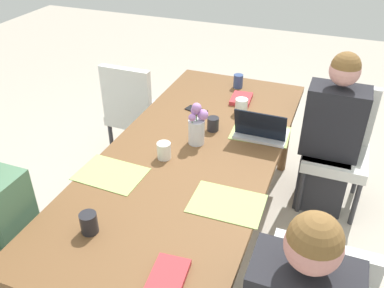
# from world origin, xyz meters

# --- Properties ---
(ground_plane) EXTENTS (10.00, 10.00, 0.00)m
(ground_plane) POSITION_xyz_m (0.00, 0.00, 0.00)
(ground_plane) COLOR #B2A899
(dining_table) EXTENTS (2.32, 0.98, 0.75)m
(dining_table) POSITION_xyz_m (0.00, 0.00, 0.68)
(dining_table) COLOR brown
(dining_table) RESTS_ON ground_plane
(chair_near_left_mid) EXTENTS (0.44, 0.44, 0.90)m
(chair_near_left_mid) POSITION_xyz_m (0.85, -0.82, 0.50)
(chair_near_left_mid) COLOR silver
(chair_near_left_mid) RESTS_ON ground_plane
(person_near_left_mid) EXTENTS (0.36, 0.40, 1.19)m
(person_near_left_mid) POSITION_xyz_m (0.77, -0.76, 0.53)
(person_near_left_mid) COLOR #2D2D33
(person_near_left_mid) RESTS_ON ground_plane
(chair_far_right_near) EXTENTS (0.44, 0.44, 0.90)m
(chair_far_right_near) POSITION_xyz_m (0.78, 0.81, 0.50)
(chair_far_right_near) COLOR silver
(chair_far_right_near) RESTS_ON ground_plane
(flower_vase) EXTENTS (0.11, 0.11, 0.27)m
(flower_vase) POSITION_xyz_m (0.10, 0.01, 0.87)
(flower_vase) COLOR silver
(flower_vase) RESTS_ON dining_table
(placemat_near_left_near) EXTENTS (0.27, 0.37, 0.00)m
(placemat_near_left_near) POSITION_xyz_m (-0.38, -0.33, 0.75)
(placemat_near_left_near) COLOR #9EBC66
(placemat_near_left_near) RESTS_ON dining_table
(placemat_near_left_mid) EXTENTS (0.28, 0.37, 0.00)m
(placemat_near_left_mid) POSITION_xyz_m (0.35, -0.33, 0.75)
(placemat_near_left_mid) COLOR #9EBC66
(placemat_near_left_mid) RESTS_ON dining_table
(placemat_far_left_far) EXTENTS (0.27, 0.37, 0.00)m
(placemat_far_left_far) POSITION_xyz_m (-0.37, 0.33, 0.75)
(placemat_far_left_far) COLOR #9EBC66
(placemat_far_left_far) RESTS_ON dining_table
(laptop_near_left_mid) EXTENTS (0.22, 0.32, 0.21)m
(laptop_near_left_mid) POSITION_xyz_m (0.30, -0.34, 0.79)
(laptop_near_left_mid) COLOR silver
(laptop_near_left_mid) RESTS_ON dining_table
(coffee_mug_near_left) EXTENTS (0.07, 0.07, 0.09)m
(coffee_mug_near_left) POSITION_xyz_m (0.28, -0.04, 0.79)
(coffee_mug_near_left) COLOR #232328
(coffee_mug_near_left) RESTS_ON dining_table
(coffee_mug_near_right) EXTENTS (0.09, 0.09, 0.10)m
(coffee_mug_near_right) POSITION_xyz_m (0.57, -0.14, 0.80)
(coffee_mug_near_right) COLOR white
(coffee_mug_near_right) RESTS_ON dining_table
(coffee_mug_centre_left) EXTENTS (0.08, 0.08, 0.10)m
(coffee_mug_centre_left) POSITION_xyz_m (-0.78, 0.20, 0.80)
(coffee_mug_centre_left) COLOR #232328
(coffee_mug_centre_left) RESTS_ON dining_table
(coffee_mug_centre_right) EXTENTS (0.07, 0.07, 0.10)m
(coffee_mug_centre_right) POSITION_xyz_m (0.97, -0.01, 0.80)
(coffee_mug_centre_right) COLOR #33477A
(coffee_mug_centre_right) RESTS_ON dining_table
(coffee_mug_far_left) EXTENTS (0.08, 0.08, 0.10)m
(coffee_mug_far_left) POSITION_xyz_m (-0.12, 0.12, 0.80)
(coffee_mug_far_left) COLOR white
(coffee_mug_far_left) RESTS_ON dining_table
(book_red_cover) EXTENTS (0.21, 0.16, 0.03)m
(book_red_cover) POSITION_xyz_m (-0.90, -0.24, 0.76)
(book_red_cover) COLOR #B73338
(book_red_cover) RESTS_ON dining_table
(book_blue_cover) EXTENTS (0.21, 0.16, 0.03)m
(book_blue_cover) POSITION_xyz_m (0.75, -0.10, 0.76)
(book_blue_cover) COLOR #B73338
(book_blue_cover) RESTS_ON dining_table
(phone_black) EXTENTS (0.11, 0.16, 0.01)m
(phone_black) POSITION_xyz_m (0.49, 0.16, 0.75)
(phone_black) COLOR black
(phone_black) RESTS_ON dining_table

